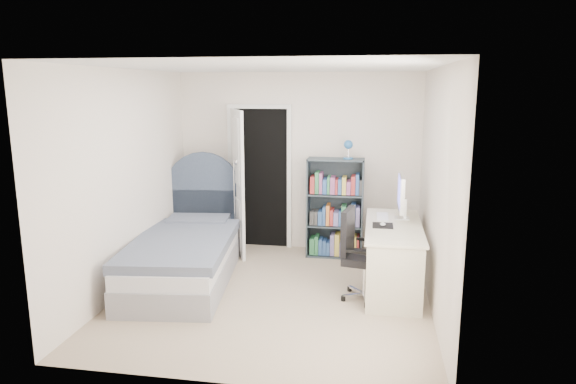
% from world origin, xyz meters
% --- Properties ---
extents(room_shell, '(3.50, 3.70, 2.60)m').
position_xyz_m(room_shell, '(0.00, 0.00, 1.25)').
color(room_shell, gray).
rests_on(room_shell, ground).
extents(door, '(0.92, 0.76, 2.06)m').
position_xyz_m(door, '(-0.70, 1.54, 1.03)').
color(door, black).
rests_on(door, ground).
extents(bed, '(1.34, 2.42, 1.42)m').
position_xyz_m(bed, '(-1.15, 0.36, 0.32)').
color(bed, gray).
rests_on(bed, ground).
extents(nightstand, '(0.39, 0.39, 0.57)m').
position_xyz_m(nightstand, '(-1.40, 1.49, 0.37)').
color(nightstand, tan).
rests_on(nightstand, ground).
extents(floor_lamp, '(0.19, 0.19, 1.35)m').
position_xyz_m(floor_lamp, '(-0.79, 1.30, 0.55)').
color(floor_lamp, silver).
rests_on(floor_lamp, ground).
extents(bookcase, '(0.76, 0.33, 1.61)m').
position_xyz_m(bookcase, '(0.57, 1.49, 0.62)').
color(bookcase, '#38454D').
rests_on(bookcase, ground).
extents(desk, '(0.63, 1.57, 1.29)m').
position_xyz_m(desk, '(1.31, 0.42, 0.42)').
color(desk, beige).
rests_on(desk, ground).
extents(office_chair, '(0.54, 0.56, 1.00)m').
position_xyz_m(office_chair, '(0.92, 0.08, 0.55)').
color(office_chair, silver).
rests_on(office_chair, ground).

